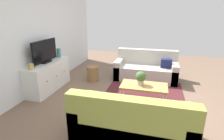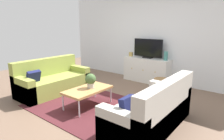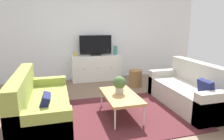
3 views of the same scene
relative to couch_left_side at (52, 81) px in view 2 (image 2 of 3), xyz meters
The scene contains 12 objects.
ground_plane 1.47m from the couch_left_side, ahead, with size 10.00×10.00×0.00m, color brown.
wall_back 3.20m from the couch_left_side, 61.60° to the left, with size 6.40×0.12×2.70m, color white.
area_rug 1.46m from the couch_left_side, ahead, with size 2.50×1.90×0.01m, color #4C1E23.
couch_left_side is the anchor object (origin of this frame).
couch_right_side 2.87m from the couch_left_side, ahead, with size 0.81×1.79×0.86m.
coffee_table 1.39m from the couch_left_side, ahead, with size 0.56×1.02×0.40m.
potted_plant 1.42m from the couch_left_side, ahead, with size 0.23×0.23×0.31m.
tv_console 2.77m from the couch_left_side, 58.94° to the left, with size 1.40×0.47×0.73m.
flat_screen_tv 2.88m from the couch_left_side, 59.15° to the left, with size 0.92×0.16×0.57m.
glass_vase 3.16m from the couch_left_side, 49.72° to the left, with size 0.11×0.11×0.25m, color teal.
mantel_clock 2.57m from the couch_left_side, 70.34° to the left, with size 0.11×0.07×0.13m, color tan.
wicker_basket 2.75m from the couch_left_side, 33.03° to the left, with size 0.34×0.34×0.43m, color olive.
Camera 2 is at (2.75, -2.84, 1.70)m, focal length 30.94 mm.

